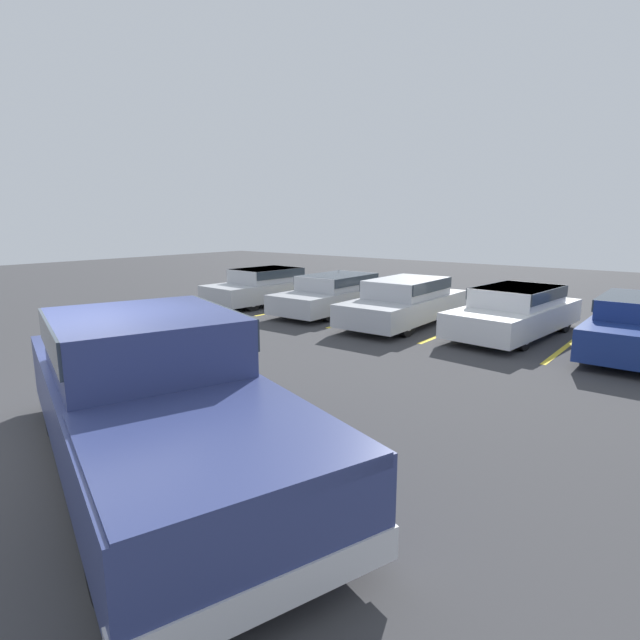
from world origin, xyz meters
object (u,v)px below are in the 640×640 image
parked_sedan_c (405,300)px  parked_sedan_b (336,292)px  parked_sedan_d (516,310)px  pickup_truck (154,396)px  parked_sedan_a (265,285)px

parked_sedan_c → parked_sedan_b: bearing=-97.9°
parked_sedan_c → parked_sedan_d: parked_sedan_c is taller
parked_sedan_b → parked_sedan_d: size_ratio=1.01×
pickup_truck → parked_sedan_d: bearing=102.6°
parked_sedan_d → pickup_truck: bearing=-0.5°
parked_sedan_a → parked_sedan_c: 5.50m
parked_sedan_b → pickup_truck: bearing=24.4°
pickup_truck → parked_sedan_a: pickup_truck is taller
parked_sedan_d → parked_sedan_b: bearing=-82.7°
parked_sedan_b → parked_sedan_a: bearing=-86.3°
pickup_truck → parked_sedan_b: (-4.50, 9.39, -0.26)m
pickup_truck → parked_sedan_b: size_ratio=1.34×
pickup_truck → parked_sedan_c: bearing=120.0°
parked_sedan_a → parked_sedan_b: size_ratio=0.93×
parked_sedan_b → parked_sedan_c: (2.62, -0.30, 0.04)m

